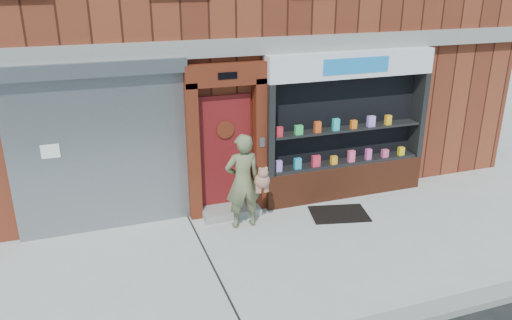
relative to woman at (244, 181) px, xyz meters
name	(u,v)px	position (x,y,z in m)	size (l,w,h in m)	color
ground	(303,251)	(0.64, -1.19, -0.89)	(80.00, 80.00, 0.00)	#9E9E99
shutter_bay	(99,139)	(-2.36, 0.74, 0.83)	(3.10, 0.30, 3.04)	gray
red_door_bay	(227,141)	(-0.11, 0.67, 0.57)	(1.52, 0.58, 2.90)	#551C0E
pharmacy_bay	(346,132)	(2.39, 0.63, 0.48)	(3.50, 0.41, 3.00)	maroon
woman	(244,181)	(0.00, 0.00, 0.00)	(0.78, 0.53, 1.77)	#656A45
doormat	(339,214)	(1.87, -0.19, -0.88)	(1.08, 0.76, 0.03)	black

